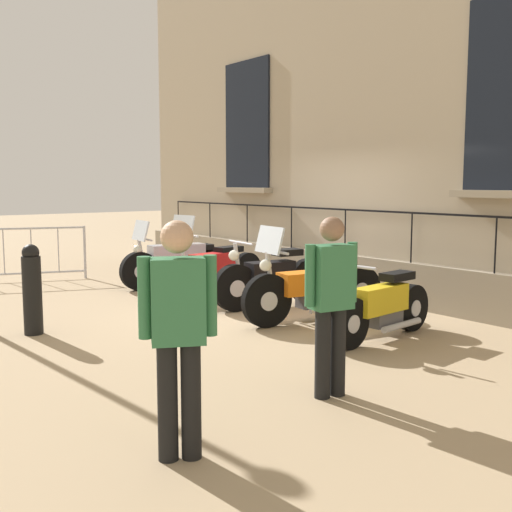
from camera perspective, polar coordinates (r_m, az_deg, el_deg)
The scene contains 11 objects.
ground_plane at distance 9.44m, azimuth 0.29°, elevation -4.80°, with size 60.00×60.00×0.00m, color tan.
building_facade at distance 11.01m, azimuth 10.11°, elevation 18.80°, with size 0.82×13.23×8.64m.
motorcycle_silver at distance 11.33m, azimuth -7.18°, elevation -0.55°, with size 2.24×0.74×1.24m.
motorcycle_red at distance 10.37m, azimuth -3.86°, elevation -1.21°, with size 2.15×0.62×1.39m.
motorcycle_black at distance 9.42m, azimuth 1.52°, elevation -2.16°, with size 2.03×0.68×1.04m.
motorcycle_orange at distance 8.49m, azimuth 5.38°, elevation -3.00°, with size 2.24×0.77×1.33m.
motorcycle_yellow at distance 7.64m, azimuth 11.60°, elevation -4.67°, with size 1.89×0.56×0.97m.
crowd_barrier at distance 12.71m, azimuth -21.18°, elevation 0.33°, with size 2.41×0.85×1.05m.
bollard at distance 8.21m, azimuth -20.00°, elevation -2.91°, with size 0.23×0.23×1.14m.
pedestrian_standing at distance 4.22m, azimuth -7.21°, elevation -6.52°, with size 0.48×0.36×1.65m.
pedestrian_walking at distance 5.46m, azimuth 6.96°, elevation -3.78°, with size 0.52×0.28×1.61m.
Camera 1 is at (5.65, 7.32, 1.90)m, focal length 43.24 mm.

